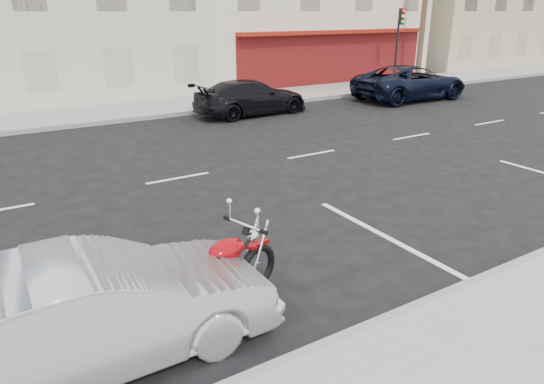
{
  "coord_description": "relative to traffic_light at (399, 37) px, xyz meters",
  "views": [
    {
      "loc": [
        -5.87,
        -10.7,
        3.82
      ],
      "look_at": [
        -1.66,
        -3.84,
        0.8
      ],
      "focal_mm": 32.0,
      "sensor_mm": 36.0,
      "label": 1
    }
  ],
  "objects": [
    {
      "name": "fire_hydrant",
      "position": [
        -1.5,
        0.17,
        -2.03
      ],
      "size": [
        0.2,
        0.2,
        0.72
      ],
      "color": "beige",
      "rests_on": "sidewalk_far"
    },
    {
      "name": "suv_far",
      "position": [
        -2.32,
        -3.27,
        -1.79
      ],
      "size": [
        5.55,
        2.64,
        1.53
      ],
      "primitive_type": "imported",
      "rotation": [
        0.0,
        0.0,
        1.55
      ],
      "color": "black",
      "rests_on": "ground"
    },
    {
      "name": "car_far",
      "position": [
        -10.18,
        -2.48,
        -1.89
      ],
      "size": [
        4.71,
        2.13,
        1.34
      ],
      "primitive_type": "imported",
      "rotation": [
        0.0,
        0.0,
        1.63
      ],
      "color": "black",
      "rests_on": "ground"
    },
    {
      "name": "curb_far",
      "position": [
        -18.5,
        -1.33,
        -2.48
      ],
      "size": [
        80.0,
        0.12,
        0.16
      ],
      "primitive_type": "cube",
      "color": "gray",
      "rests_on": "ground"
    },
    {
      "name": "sidewalk_far",
      "position": [
        -18.5,
        0.37,
        -2.48
      ],
      "size": [
        80.0,
        3.4,
        0.15
      ],
      "primitive_type": "cube",
      "color": "gray",
      "rests_on": "ground"
    },
    {
      "name": "sedan_silver",
      "position": [
        -18.65,
        -14.11,
        -1.88
      ],
      "size": [
        4.12,
        1.45,
        1.35
      ],
      "primitive_type": "imported",
      "rotation": [
        0.0,
        0.0,
        1.57
      ],
      "color": "#A1A3A8",
      "rests_on": "ground"
    },
    {
      "name": "motorcycle",
      "position": [
        -16.29,
        -13.65,
        -2.05
      ],
      "size": [
        2.15,
        0.95,
        1.11
      ],
      "rotation": [
        0.0,
        0.0,
        0.3
      ],
      "color": "black",
      "rests_on": "ground"
    },
    {
      "name": "traffic_light",
      "position": [
        0.0,
        0.0,
        0.0
      ],
      "size": [
        0.26,
        0.3,
        3.8
      ],
      "color": "black",
      "rests_on": "sidewalk_far"
    },
    {
      "name": "ground",
      "position": [
        -13.5,
        -8.33,
        -2.56
      ],
      "size": [
        120.0,
        120.0,
        0.0
      ],
      "primitive_type": "plane",
      "color": "black",
      "rests_on": "ground"
    }
  ]
}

